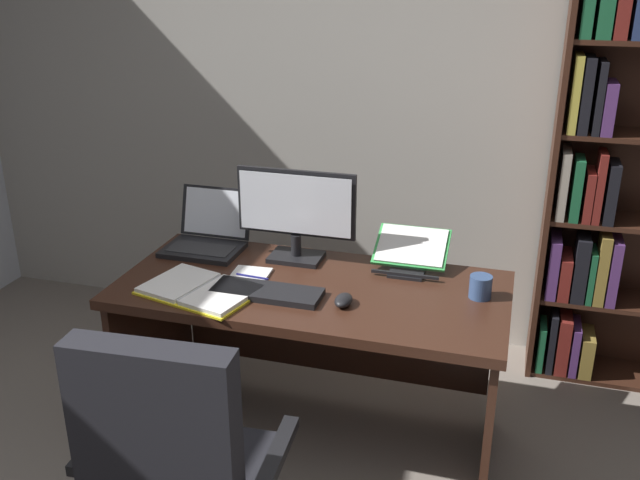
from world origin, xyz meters
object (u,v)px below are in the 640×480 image
(monitor, at_px, (296,215))
(coffee_mug, at_px, (480,287))
(open_binder, at_px, (200,290))
(pen, at_px, (252,276))
(laptop, at_px, (207,237))
(desk, at_px, (317,322))
(bookshelf, at_px, (621,183))
(computer_mouse, at_px, (343,300))
(notepad, at_px, (248,278))
(reading_stand_with_book, at_px, (411,251))
(keyboard, at_px, (267,292))

(monitor, distance_m, coffee_mug, 0.81)
(coffee_mug, bearing_deg, open_binder, -166.07)
(pen, bearing_deg, laptop, 140.47)
(desk, xyz_separation_m, bookshelf, (1.18, 0.81, 0.46))
(computer_mouse, height_order, notepad, computer_mouse)
(bookshelf, bearing_deg, laptop, -159.51)
(reading_stand_with_book, bearing_deg, notepad, -152.54)
(bookshelf, xyz_separation_m, notepad, (-1.44, -0.90, -0.25))
(pen, bearing_deg, coffee_mug, 6.03)
(keyboard, relative_size, pen, 3.00)
(computer_mouse, bearing_deg, bookshelf, 45.02)
(notepad, bearing_deg, pen, 0.00)
(pen, bearing_deg, desk, 20.50)
(desk, height_order, monitor, monitor)
(monitor, bearing_deg, reading_stand_with_book, 7.44)
(laptop, distance_m, keyboard, 0.56)
(desk, distance_m, open_binder, 0.51)
(monitor, height_order, open_binder, monitor)
(bookshelf, relative_size, coffee_mug, 22.64)
(computer_mouse, relative_size, pen, 0.74)
(monitor, xyz_separation_m, coffee_mug, (0.78, -0.16, -0.15))
(open_binder, xyz_separation_m, coffee_mug, (1.03, 0.26, 0.03))
(monitor, distance_m, keyboard, 0.41)
(desk, bearing_deg, computer_mouse, -51.25)
(bookshelf, bearing_deg, monitor, -153.57)
(keyboard, distance_m, pen, 0.15)
(desk, xyz_separation_m, computer_mouse, (0.16, -0.20, 0.22))
(notepad, bearing_deg, reading_stand_with_book, 27.46)
(notepad, bearing_deg, laptop, 138.60)
(desk, xyz_separation_m, reading_stand_with_book, (0.34, 0.22, 0.27))
(computer_mouse, xyz_separation_m, coffee_mug, (0.48, 0.21, 0.02))
(monitor, bearing_deg, bookshelf, 26.43)
(notepad, xyz_separation_m, coffee_mug, (0.90, 0.09, 0.04))
(computer_mouse, bearing_deg, open_binder, -174.85)
(laptop, bearing_deg, desk, -16.79)
(reading_stand_with_book, bearing_deg, coffee_mug, -36.06)
(desk, relative_size, monitor, 2.99)
(monitor, height_order, coffee_mug, monitor)
(bookshelf, bearing_deg, open_binder, -145.81)
(desk, height_order, pen, pen)
(monitor, xyz_separation_m, keyboard, (0.00, -0.36, -0.19))
(desk, xyz_separation_m, notepad, (-0.26, -0.09, 0.20))
(notepad, bearing_deg, monitor, 63.61)
(desk, height_order, open_binder, open_binder)
(reading_stand_with_book, bearing_deg, open_binder, -146.99)
(monitor, height_order, laptop, monitor)
(desk, relative_size, coffee_mug, 17.24)
(monitor, bearing_deg, notepad, -116.39)
(bookshelf, relative_size, monitor, 3.93)
(keyboard, bearing_deg, monitor, 90.00)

